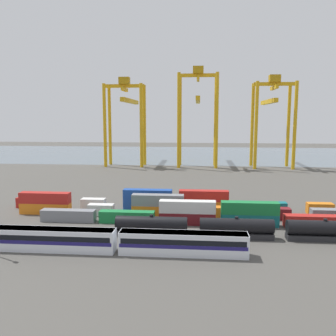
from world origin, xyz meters
TOP-DOWN VIEW (x-y plane):
  - ground_plane at (0.00, 40.00)m, footprint 420.00×420.00m
  - harbour_water at (0.00, 147.27)m, footprint 400.00×110.00m
  - passenger_train at (-11.01, -19.53)m, footprint 44.07×3.14m
  - freight_tank_row at (18.20, -10.25)m, footprint 63.15×2.73m
  - shipping_container_0 at (-26.14, -2.11)m, footprint 12.10×2.44m
  - shipping_container_1 at (-12.89, -2.11)m, footprint 12.10×2.44m
  - shipping_container_2 at (0.36, -2.11)m, footprint 12.10×2.44m
  - shipping_container_3 at (0.36, -2.11)m, footprint 12.10×2.44m
  - shipping_container_4 at (13.60, -2.11)m, footprint 12.10×2.44m
  - shipping_container_5 at (13.60, -2.11)m, footprint 12.10×2.44m
  - shipping_container_6 at (26.85, -2.11)m, footprint 12.10×2.44m
  - shipping_container_11 at (-33.88, 3.51)m, footprint 12.10×2.44m
  - shipping_container_12 at (-33.88, 3.51)m, footprint 12.10×2.44m
  - shipping_container_13 at (-20.30, 3.51)m, footprint 6.04×2.44m
  - shipping_container_14 at (-6.71, 3.51)m, footprint 12.10×2.44m
  - shipping_container_15 at (-6.71, 3.51)m, footprint 12.10×2.44m
  - shipping_container_16 at (6.87, 3.51)m, footprint 6.04×2.44m
  - shipping_container_17 at (20.46, 3.51)m, footprint 6.04×2.44m
  - shipping_container_19 at (-37.69, 9.13)m, footprint 12.10×2.44m
  - shipping_container_20 at (-23.79, 9.13)m, footprint 6.04×2.44m
  - shipping_container_21 at (-9.90, 9.13)m, footprint 12.10×2.44m
  - shipping_container_22 at (-9.90, 9.13)m, footprint 12.10×2.44m
  - shipping_container_23 at (4.00, 9.13)m, footprint 12.10×2.44m
  - shipping_container_24 at (4.00, 9.13)m, footprint 12.10×2.44m
  - shipping_container_25 at (17.89, 9.13)m, footprint 12.10×2.44m
  - shipping_container_26 at (31.79, 9.13)m, footprint 6.04×2.44m
  - gantry_crane_west at (-32.32, 93.89)m, footprint 18.72×38.54m
  - gantry_crane_central at (1.95, 94.06)m, footprint 18.60×41.16m
  - gantry_crane_east at (36.22, 93.20)m, footprint 18.39×35.61m

SIDE VIEW (x-z plane):
  - ground_plane at x=0.00m, z-range 0.00..0.00m
  - harbour_water at x=0.00m, z-range 0.00..0.01m
  - shipping_container_0 at x=-26.14m, z-range 0.00..2.60m
  - shipping_container_1 at x=-12.89m, z-range 0.00..2.60m
  - shipping_container_2 at x=0.36m, z-range 0.00..2.60m
  - shipping_container_4 at x=13.60m, z-range 0.00..2.60m
  - shipping_container_6 at x=26.85m, z-range 0.00..2.60m
  - shipping_container_11 at x=-33.88m, z-range 0.00..2.60m
  - shipping_container_13 at x=-20.30m, z-range 0.00..2.60m
  - shipping_container_14 at x=-6.71m, z-range 0.00..2.60m
  - shipping_container_16 at x=6.87m, z-range 0.00..2.60m
  - shipping_container_17 at x=20.46m, z-range 0.00..2.60m
  - shipping_container_19 at x=-37.69m, z-range 0.00..2.60m
  - shipping_container_20 at x=-23.79m, z-range 0.00..2.60m
  - shipping_container_21 at x=-9.90m, z-range 0.00..2.60m
  - shipping_container_23 at x=4.00m, z-range 0.00..2.60m
  - shipping_container_25 at x=17.89m, z-range 0.00..2.60m
  - shipping_container_26 at x=31.79m, z-range 0.00..2.60m
  - freight_tank_row at x=18.20m, z-range -0.14..4.04m
  - passenger_train at x=-11.01m, z-range 0.19..4.09m
  - shipping_container_3 at x=0.36m, z-range 2.60..5.20m
  - shipping_container_5 at x=13.60m, z-range 2.60..5.20m
  - shipping_container_12 at x=-33.88m, z-range 2.60..5.20m
  - shipping_container_15 at x=-6.71m, z-range 2.60..5.20m
  - shipping_container_22 at x=-9.90m, z-range 2.60..5.20m
  - shipping_container_24 at x=4.00m, z-range 2.60..5.20m
  - gantry_crane_east at x=36.22m, z-range 4.83..46.72m
  - gantry_crane_west at x=-32.32m, z-range 5.11..46.64m
  - gantry_crane_central at x=1.95m, z-range 4.76..50.80m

